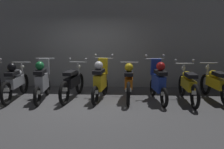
% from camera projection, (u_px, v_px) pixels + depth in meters
% --- Properties ---
extents(ground_plane, '(80.00, 80.00, 0.00)m').
position_uv_depth(ground_plane, '(84.00, 104.00, 6.47)').
color(ground_plane, '#4C4C4F').
extents(back_wall, '(16.00, 0.30, 3.07)m').
position_uv_depth(back_wall, '(93.00, 44.00, 8.41)').
color(back_wall, gray).
rests_on(back_wall, ground).
extents(motorbike_slot_2, '(0.56, 1.95, 1.08)m').
position_uv_depth(motorbike_slot_2, '(15.00, 81.00, 6.91)').
color(motorbike_slot_2, black).
rests_on(motorbike_slot_2, ground).
extents(motorbike_slot_3, '(0.56, 1.68, 1.18)m').
position_uv_depth(motorbike_slot_3, '(42.00, 81.00, 6.78)').
color(motorbike_slot_3, black).
rests_on(motorbike_slot_3, ground).
extents(motorbike_slot_4, '(0.59, 1.94, 1.15)m').
position_uv_depth(motorbike_slot_4, '(73.00, 82.00, 6.96)').
color(motorbike_slot_4, black).
rests_on(motorbike_slot_4, ground).
extents(motorbike_slot_5, '(0.58, 1.67, 1.29)m').
position_uv_depth(motorbike_slot_5, '(100.00, 80.00, 6.84)').
color(motorbike_slot_5, black).
rests_on(motorbike_slot_5, ground).
extents(motorbike_slot_6, '(0.56, 1.95, 1.08)m').
position_uv_depth(motorbike_slot_6, '(129.00, 81.00, 6.88)').
color(motorbike_slot_6, black).
rests_on(motorbike_slot_6, ground).
extents(motorbike_slot_7, '(0.59, 1.68, 1.29)m').
position_uv_depth(motorbike_slot_7, '(158.00, 81.00, 6.67)').
color(motorbike_slot_7, black).
rests_on(motorbike_slot_7, ground).
extents(motorbike_slot_8, '(0.59, 1.95, 1.15)m').
position_uv_depth(motorbike_slot_8, '(188.00, 84.00, 6.63)').
color(motorbike_slot_8, black).
rests_on(motorbike_slot_8, ground).
extents(motorbike_slot_9, '(0.56, 1.95, 1.03)m').
position_uv_depth(motorbike_slot_9, '(215.00, 83.00, 6.78)').
color(motorbike_slot_9, black).
rests_on(motorbike_slot_9, ground).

